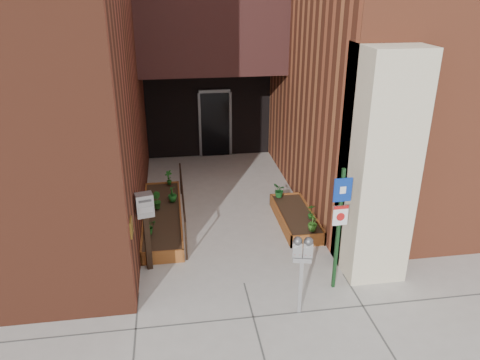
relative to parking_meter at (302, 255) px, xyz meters
name	(u,v)px	position (x,y,z in m)	size (l,w,h in m)	color
ground	(244,283)	(-0.82, 0.97, -1.17)	(80.00, 80.00, 0.00)	#9E9991
planter_left	(163,218)	(-2.37, 3.67, -1.03)	(0.90, 3.60, 0.30)	brown
planter_right	(296,218)	(0.78, 3.17, -1.03)	(0.80, 2.20, 0.30)	brown
handrail	(182,194)	(-1.87, 3.62, -0.42)	(0.04, 3.34, 0.90)	black
parking_meter	(302,255)	(0.00, 0.00, 0.00)	(0.35, 0.19, 1.51)	#ABABAD
sign_post	(340,218)	(0.84, 0.60, 0.33)	(0.33, 0.09, 2.43)	#153B1A
payment_dropbox	(145,216)	(-2.63, 1.77, 0.03)	(0.37, 0.31, 1.66)	black
shrub_left_a	(149,227)	(-2.65, 2.67, -0.70)	(0.30, 0.30, 0.33)	#185418
shrub_left_b	(157,200)	(-2.49, 3.89, -0.66)	(0.22, 0.22, 0.41)	#1B5317
shrub_left_c	(172,194)	(-2.11, 4.23, -0.67)	(0.22, 0.22, 0.40)	#1B5F1D
shrub_left_d	(169,178)	(-2.19, 5.27, -0.66)	(0.21, 0.21, 0.41)	#1E621C
shrub_right_a	(313,223)	(0.91, 2.27, -0.68)	(0.21, 0.21, 0.38)	#2C611B
shrub_right_b	(311,211)	(1.03, 2.81, -0.68)	(0.19, 0.19, 0.37)	#1A5117
shrub_right_c	(279,191)	(0.57, 4.05, -0.68)	(0.33, 0.33, 0.37)	#164F1C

